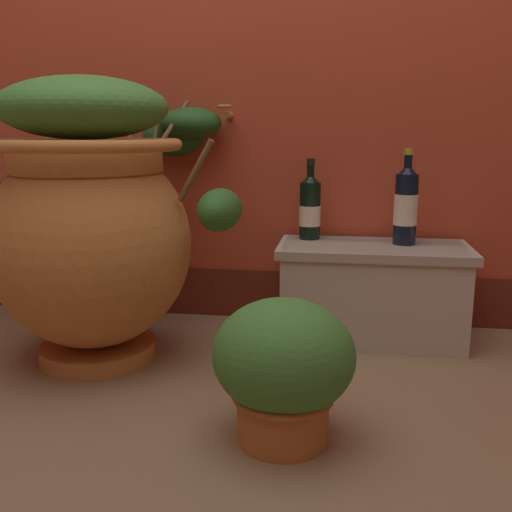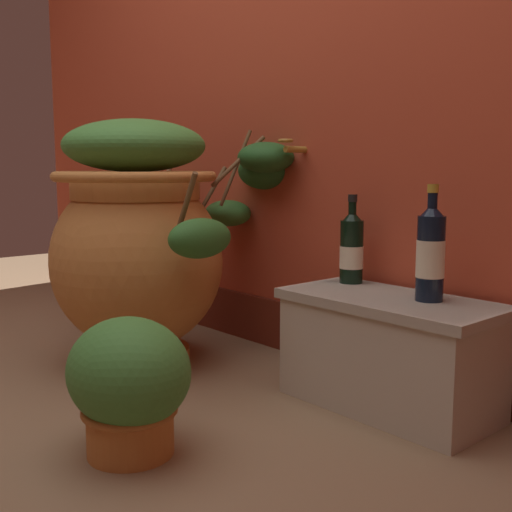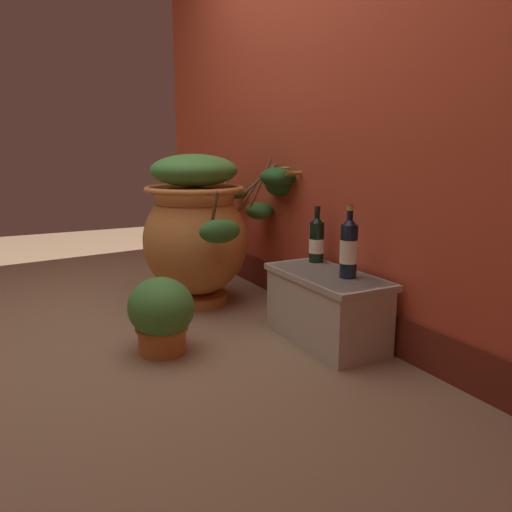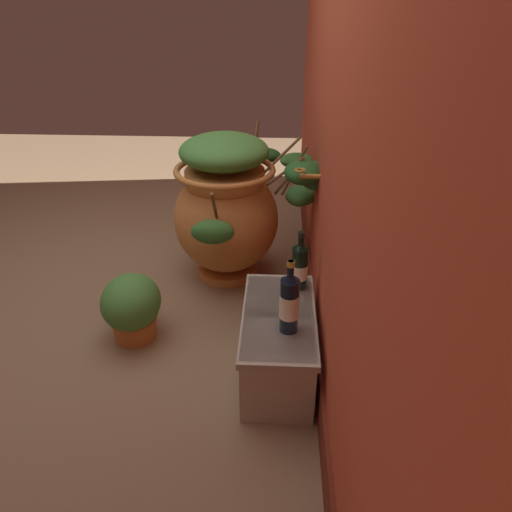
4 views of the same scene
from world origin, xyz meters
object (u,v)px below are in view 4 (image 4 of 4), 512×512
object	(u,v)px
wine_bottle_middle	(300,265)
potted_shrub	(132,307)
wine_bottle_left	(289,302)
terracotta_urn	(230,205)

from	to	relation	value
wine_bottle_middle	potted_shrub	distance (m)	0.88
wine_bottle_left	potted_shrub	distance (m)	0.90
wine_bottle_middle	potted_shrub	world-z (taller)	wine_bottle_middle
wine_bottle_left	wine_bottle_middle	size ratio (longest dim) A/B	1.14
wine_bottle_middle	terracotta_urn	bearing A→B (deg)	-149.32
terracotta_urn	wine_bottle_left	world-z (taller)	terracotta_urn
terracotta_urn	potted_shrub	bearing A→B (deg)	-34.46
wine_bottle_middle	potted_shrub	xyz separation A→B (m)	(-0.01, -0.83, -0.27)
wine_bottle_left	potted_shrub	world-z (taller)	wine_bottle_left
terracotta_urn	wine_bottle_middle	xyz separation A→B (m)	(0.66, 0.39, -0.01)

